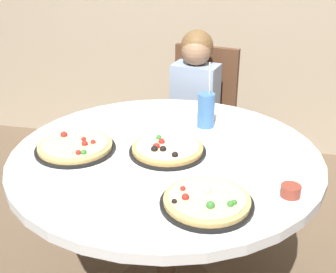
% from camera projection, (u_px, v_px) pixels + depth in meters
% --- Properties ---
extents(dining_table, '(1.27, 1.27, 0.75)m').
position_uv_depth(dining_table, '(166.00, 172.00, 1.85)').
color(dining_table, white).
rests_on(dining_table, ground_plane).
extents(chair_wooden, '(0.47, 0.47, 0.95)m').
position_uv_depth(chair_wooden, '(200.00, 116.00, 2.75)').
color(chair_wooden, brown).
rests_on(chair_wooden, ground_plane).
extents(diner_child, '(0.32, 0.43, 1.08)m').
position_uv_depth(diner_child, '(190.00, 134.00, 2.62)').
color(diner_child, '#3F4766').
rests_on(diner_child, ground_plane).
extents(pizza_veggie, '(0.32, 0.32, 0.05)m').
position_uv_depth(pizza_veggie, '(167.00, 149.00, 1.81)').
color(pizza_veggie, black).
rests_on(pizza_veggie, dining_table).
extents(pizza_cheese, '(0.31, 0.31, 0.05)m').
position_uv_depth(pizza_cheese, '(207.00, 201.00, 1.46)').
color(pizza_cheese, black).
rests_on(pizza_cheese, dining_table).
extents(pizza_pepperoni, '(0.33, 0.33, 0.05)m').
position_uv_depth(pizza_pepperoni, '(75.00, 147.00, 1.83)').
color(pizza_pepperoni, black).
rests_on(pizza_pepperoni, dining_table).
extents(soda_cup, '(0.08, 0.08, 0.31)m').
position_uv_depth(soda_cup, '(206.00, 110.00, 2.03)').
color(soda_cup, '#3F72B2').
rests_on(soda_cup, dining_table).
extents(sauce_bowl, '(0.07, 0.07, 0.04)m').
position_uv_depth(sauce_bowl, '(291.00, 191.00, 1.51)').
color(sauce_bowl, brown).
rests_on(sauce_bowl, dining_table).
extents(plate_small, '(0.18, 0.18, 0.01)m').
position_uv_depth(plate_small, '(228.00, 115.00, 2.18)').
color(plate_small, white).
rests_on(plate_small, dining_table).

